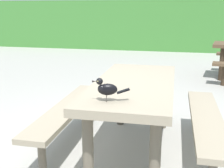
% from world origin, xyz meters
% --- Properties ---
extents(ground_plane, '(60.00, 60.00, 0.00)m').
position_xyz_m(ground_plane, '(0.00, 0.00, 0.00)').
color(ground_plane, '#A3A099').
extents(hedge_wall, '(28.00, 2.29, 1.72)m').
position_xyz_m(hedge_wall, '(0.00, 8.65, 0.86)').
color(hedge_wall, '#428438').
rests_on(hedge_wall, ground).
extents(picnic_table_foreground, '(1.70, 1.81, 0.74)m').
position_xyz_m(picnic_table_foreground, '(0.28, 0.09, 0.56)').
color(picnic_table_foreground, gray).
rests_on(picnic_table_foreground, ground).
extents(bird_grackle, '(0.28, 0.11, 0.18)m').
position_xyz_m(bird_grackle, '(0.17, -0.58, 0.84)').
color(bird_grackle, black).
rests_on(bird_grackle, picnic_table_foreground).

